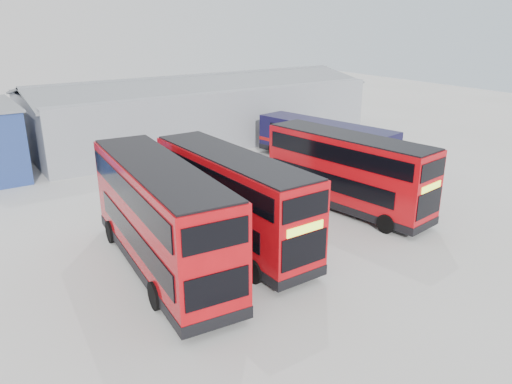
% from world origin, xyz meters
% --- Properties ---
extents(ground_plane, '(120.00, 120.00, 0.00)m').
position_xyz_m(ground_plane, '(0.00, 0.00, 0.00)').
color(ground_plane, '#B0B0AA').
rests_on(ground_plane, ground).
extents(maintenance_shed, '(30.50, 12.00, 5.89)m').
position_xyz_m(maintenance_shed, '(8.00, 20.00, 2.60)').
color(maintenance_shed, gray).
rests_on(maintenance_shed, ground).
extents(double_decker_left, '(3.78, 11.95, 4.97)m').
position_xyz_m(double_decker_left, '(-5.61, -2.14, 2.48)').
color(double_decker_left, '#B70A11').
rests_on(double_decker_left, ground).
extents(double_decker_centre, '(3.00, 11.16, 4.69)m').
position_xyz_m(double_decker_centre, '(-1.63, -1.63, 2.34)').
color(double_decker_centre, '#B70A11').
rests_on(double_decker_centre, ground).
extents(double_decker_right, '(4.05, 10.87, 4.50)m').
position_xyz_m(double_decker_right, '(6.53, -1.20, 2.24)').
color(double_decker_right, '#B70A11').
rests_on(double_decker_right, ground).
extents(single_decker_blue, '(4.79, 12.03, 3.19)m').
position_xyz_m(single_decker_blue, '(11.99, 6.93, 1.58)').
color(single_decker_blue, black).
rests_on(single_decker_blue, ground).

